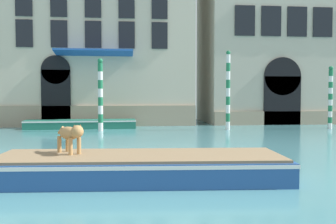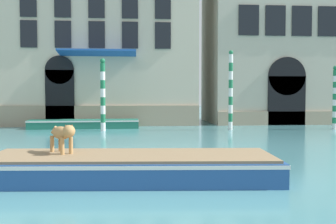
# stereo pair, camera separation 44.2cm
# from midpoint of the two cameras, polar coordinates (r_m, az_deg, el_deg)

# --- Properties ---
(palazzo_left) EXTENTS (12.29, 7.40, 13.25)m
(palazzo_left) POSITION_cam_midpoint_polar(r_m,az_deg,el_deg) (27.19, -9.23, 12.50)
(palazzo_left) COLOR beige
(palazzo_left) RESTS_ON ground_plane
(boat_foreground) EXTENTS (6.78, 2.57, 0.59)m
(boat_foreground) POSITION_cam_midpoint_polar(r_m,az_deg,el_deg) (9.13, -3.94, -7.84)
(boat_foreground) COLOR #234C8C
(boat_foreground) RESTS_ON ground_plane
(dog_on_deck) EXTENTS (0.71, 0.90, 0.70)m
(dog_on_deck) POSITION_cam_midpoint_polar(r_m,az_deg,el_deg) (9.42, -13.75, -3.07)
(dog_on_deck) COLOR tan
(dog_on_deck) RESTS_ON boat_foreground
(boat_moored_near_palazzo) EXTENTS (6.17, 1.54, 0.49)m
(boat_moored_near_palazzo) POSITION_cam_midpoint_polar(r_m,az_deg,el_deg) (22.69, -11.53, -1.68)
(boat_moored_near_palazzo) COLOR #1E6651
(boat_moored_near_palazzo) RESTS_ON ground_plane
(mooring_pole_0) EXTENTS (0.27, 0.27, 3.81)m
(mooring_pole_0) POSITION_cam_midpoint_polar(r_m,az_deg,el_deg) (20.85, -8.84, 2.54)
(mooring_pole_0) COLOR white
(mooring_pole_0) RESTS_ON ground_plane
(mooring_pole_2) EXTENTS (0.23, 0.23, 4.28)m
(mooring_pole_2) POSITION_cam_midpoint_polar(r_m,az_deg,el_deg) (21.40, 9.67, 3.17)
(mooring_pole_2) COLOR white
(mooring_pole_2) RESTS_ON ground_plane
(mooring_pole_4) EXTENTS (0.24, 0.24, 3.49)m
(mooring_pole_4) POSITION_cam_midpoint_polar(r_m,az_deg,el_deg) (23.53, 23.55, 1.97)
(mooring_pole_4) COLOR white
(mooring_pole_4) RESTS_ON ground_plane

